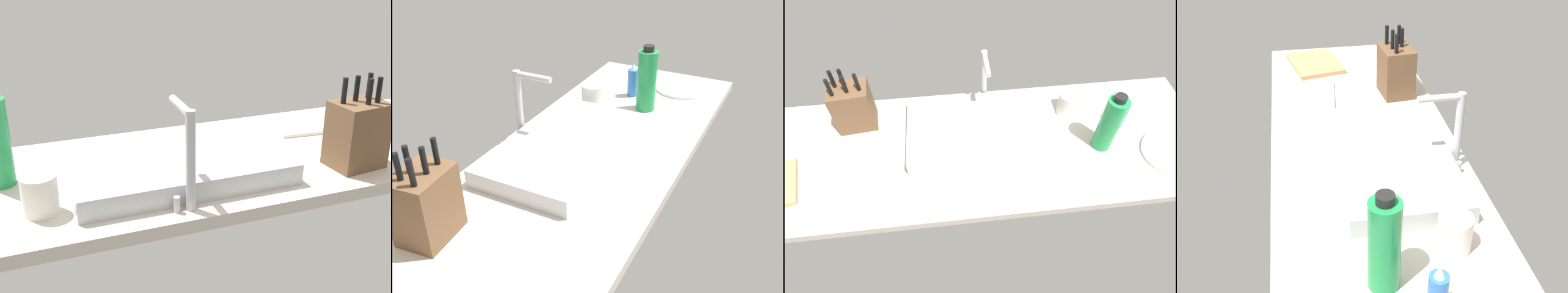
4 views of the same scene
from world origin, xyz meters
TOP-DOWN VIEW (x-y plane):
  - countertop_slab at (0.00, 0.00)cm, footprint 189.02×60.27cm
  - sink_basin at (6.69, 6.44)cm, footprint 58.26×33.61cm
  - faucet at (9.59, 23.56)cm, footprint 5.50×13.90cm
  - knife_block at (-42.58, 17.50)cm, footprint 15.65×12.74cm
  - cutting_board at (-74.67, -11.32)cm, footprint 29.84×24.45cm
  - dish_towel at (-45.02, -13.33)cm, footprint 22.05×16.03cm
  - coffee_mug at (42.95, 14.20)cm, footprint 8.57×8.57cm

SIDE VIEW (x-z plane):
  - countertop_slab at x=0.00cm, z-range 0.00..3.50cm
  - dish_towel at x=-45.02cm, z-range 3.50..4.70cm
  - cutting_board at x=-74.67cm, z-range 3.50..5.30cm
  - sink_basin at x=6.69cm, z-range 3.50..9.25cm
  - coffee_mug at x=42.95cm, z-range 3.50..13.17cm
  - knife_block at x=-42.58cm, z-range 0.24..25.99cm
  - faucet at x=9.59cm, z-range 5.82..30.83cm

